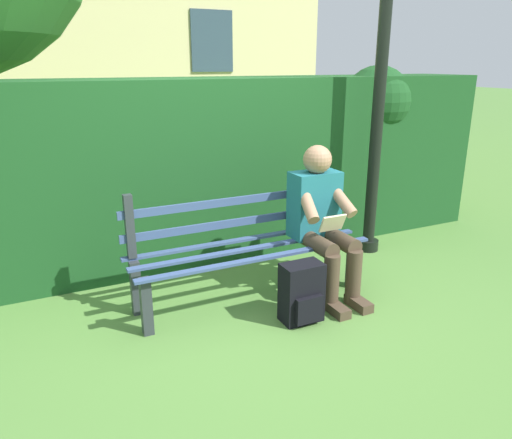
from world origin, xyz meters
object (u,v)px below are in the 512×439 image
Objects in this scene: backpack at (302,293)px; lamp_post at (386,4)px; park_bench at (246,245)px; person_seated at (322,218)px.

lamp_post reaches higher than backpack.
park_bench reaches higher than backpack.
park_bench is 4.26× the size of backpack.
lamp_post is (-1.48, -0.38, 1.79)m from park_bench.
person_seated is at bearing 163.62° from park_bench.
park_bench is at bearing -70.20° from backpack.
park_bench is 2.36m from lamp_post.
lamp_post reaches higher than person_seated.
park_bench is at bearing 14.22° from lamp_post.
park_bench is 0.62m from person_seated.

